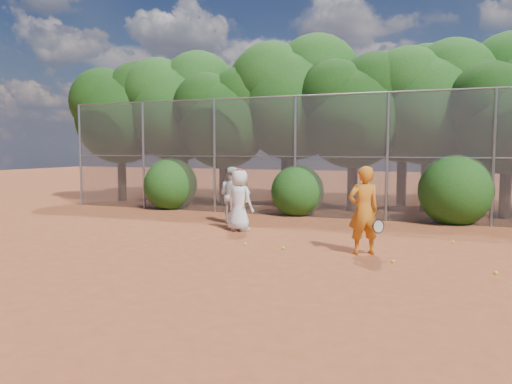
% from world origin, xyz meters
% --- Properties ---
extents(ground, '(80.00, 80.00, 0.00)m').
position_xyz_m(ground, '(0.00, 0.00, 0.00)').
color(ground, brown).
rests_on(ground, ground).
extents(fence_back, '(20.05, 0.09, 4.03)m').
position_xyz_m(fence_back, '(-0.12, 6.00, 2.05)').
color(fence_back, gray).
rests_on(fence_back, ground).
extents(tree_0, '(4.38, 3.81, 6.00)m').
position_xyz_m(tree_0, '(-9.44, 8.04, 3.93)').
color(tree_0, black).
rests_on(tree_0, ground).
extents(tree_1, '(4.64, 4.03, 6.35)m').
position_xyz_m(tree_1, '(-6.94, 8.54, 4.16)').
color(tree_1, black).
rests_on(tree_1, ground).
extents(tree_2, '(3.99, 3.47, 5.47)m').
position_xyz_m(tree_2, '(-4.45, 7.83, 3.58)').
color(tree_2, black).
rests_on(tree_2, ground).
extents(tree_3, '(4.89, 4.26, 6.70)m').
position_xyz_m(tree_3, '(-1.94, 8.84, 4.40)').
color(tree_3, black).
rests_on(tree_3, ground).
extents(tree_4, '(4.19, 3.64, 5.73)m').
position_xyz_m(tree_4, '(0.55, 8.24, 3.76)').
color(tree_4, black).
rests_on(tree_4, ground).
extents(tree_5, '(4.51, 3.92, 6.17)m').
position_xyz_m(tree_5, '(3.06, 9.04, 4.05)').
color(tree_5, black).
rests_on(tree_5, ground).
extents(tree_6, '(3.86, 3.36, 5.29)m').
position_xyz_m(tree_6, '(5.55, 8.03, 3.47)').
color(tree_6, black).
rests_on(tree_6, ground).
extents(tree_9, '(4.83, 4.20, 6.62)m').
position_xyz_m(tree_9, '(-7.94, 10.84, 4.34)').
color(tree_9, black).
rests_on(tree_9, ground).
extents(tree_10, '(5.15, 4.48, 7.06)m').
position_xyz_m(tree_10, '(-2.93, 11.05, 4.63)').
color(tree_10, black).
rests_on(tree_10, ground).
extents(tree_11, '(4.64, 4.03, 6.35)m').
position_xyz_m(tree_11, '(2.06, 10.64, 4.16)').
color(tree_11, black).
rests_on(tree_11, ground).
extents(bush_0, '(2.00, 2.00, 2.00)m').
position_xyz_m(bush_0, '(-6.00, 6.30, 1.00)').
color(bush_0, '#174411').
rests_on(bush_0, ground).
extents(bush_1, '(1.80, 1.80, 1.80)m').
position_xyz_m(bush_1, '(-1.00, 6.30, 0.90)').
color(bush_1, '#174411').
rests_on(bush_1, ground).
extents(bush_2, '(2.20, 2.20, 2.20)m').
position_xyz_m(bush_2, '(4.00, 6.30, 1.10)').
color(bush_2, '#174411').
rests_on(bush_2, ground).
extents(player_yellow, '(0.88, 0.75, 1.90)m').
position_xyz_m(player_yellow, '(2.18, 0.78, 0.95)').
color(player_yellow, '#C76D17').
rests_on(player_yellow, ground).
extents(player_teen, '(0.95, 0.76, 1.73)m').
position_xyz_m(player_teen, '(-1.51, 2.54, 0.86)').
color(player_teen, white).
rests_on(player_teen, ground).
extents(player_white, '(0.98, 0.85, 1.72)m').
position_xyz_m(player_white, '(-2.30, 3.78, 0.86)').
color(player_white, silver).
rests_on(player_white, ground).
extents(ball_0, '(0.07, 0.07, 0.07)m').
position_xyz_m(ball_0, '(2.89, 0.13, 0.03)').
color(ball_0, '#CCEE2B').
rests_on(ball_0, ground).
extents(ball_1, '(0.07, 0.07, 0.07)m').
position_xyz_m(ball_1, '(1.80, 3.66, 0.03)').
color(ball_1, '#CCEE2B').
rests_on(ball_1, ground).
extents(ball_2, '(0.07, 0.07, 0.07)m').
position_xyz_m(ball_2, '(0.43, 0.59, 0.03)').
color(ball_2, '#CCEE2B').
rests_on(ball_2, ground).
extents(ball_3, '(0.07, 0.07, 0.07)m').
position_xyz_m(ball_3, '(4.73, -0.11, 0.03)').
color(ball_3, '#CCEE2B').
rests_on(ball_3, ground).
extents(ball_4, '(0.07, 0.07, 0.07)m').
position_xyz_m(ball_4, '(-0.56, 0.71, 0.03)').
color(ball_4, '#CCEE2B').
rests_on(ball_4, ground).
extents(ball_5, '(0.07, 0.07, 0.07)m').
position_xyz_m(ball_5, '(3.99, 2.77, 0.03)').
color(ball_5, '#CCEE2B').
rests_on(ball_5, ground).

